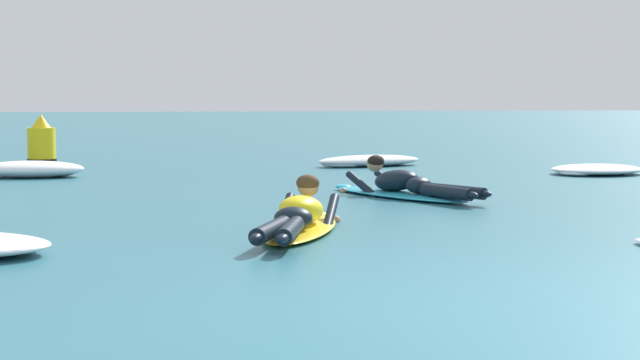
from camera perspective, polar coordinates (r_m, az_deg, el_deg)
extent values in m
plane|color=#2D6B7A|center=(15.61, -2.14, 0.37)|extent=(120.00, 120.00, 0.00)
ellipsoid|color=yellow|center=(8.94, -1.16, -2.81)|extent=(1.22, 2.14, 0.07)
ellipsoid|color=yellow|center=(9.90, -0.16, -2.00)|extent=(0.26, 0.26, 0.06)
ellipsoid|color=yellow|center=(8.97, -1.11, -1.72)|extent=(0.59, 0.75, 0.35)
ellipsoid|color=black|center=(8.60, -1.55, -2.21)|extent=(0.41, 0.38, 0.20)
cylinder|color=black|center=(8.07, -2.85, -2.91)|extent=(0.45, 0.83, 0.14)
ellipsoid|color=black|center=(7.67, -3.67, -3.32)|extent=(0.17, 0.24, 0.08)
cylinder|color=black|center=(8.04, -1.73, -2.93)|extent=(0.36, 0.84, 0.14)
ellipsoid|color=black|center=(7.62, -2.14, -3.36)|extent=(0.17, 0.24, 0.08)
cylinder|color=black|center=(9.38, -2.04, -1.93)|extent=(0.28, 0.60, 0.35)
sphere|color=tan|center=(9.77, -1.60, -2.24)|extent=(0.09, 0.09, 0.09)
cylinder|color=black|center=(9.28, 0.61, -1.99)|extent=(0.28, 0.60, 0.35)
sphere|color=tan|center=(9.66, 0.93, -2.32)|extent=(0.09, 0.09, 0.09)
sphere|color=tan|center=(9.33, -0.69, -0.33)|extent=(0.21, 0.21, 0.21)
ellipsoid|color=#47331E|center=(9.31, -0.71, -0.16)|extent=(0.27, 0.26, 0.16)
ellipsoid|color=#2DB2D1|center=(12.06, 4.58, -0.82)|extent=(1.56, 2.35, 0.07)
ellipsoid|color=#2DB2D1|center=(12.91, 1.36, -0.38)|extent=(0.28, 0.27, 0.06)
ellipsoid|color=black|center=(12.08, 4.43, -0.02)|extent=(0.67, 0.82, 0.35)
ellipsoid|color=black|center=(11.77, 5.73, -0.31)|extent=(0.43, 0.40, 0.20)
cylinder|color=black|center=(11.31, 7.32, -0.69)|extent=(0.45, 0.81, 0.14)
ellipsoid|color=black|center=(11.00, 8.70, -0.86)|extent=(0.19, 0.24, 0.08)
cylinder|color=black|center=(11.42, 7.90, -0.64)|extent=(0.53, 0.78, 0.14)
ellipsoid|color=black|center=(11.15, 9.45, -0.80)|extent=(0.19, 0.24, 0.08)
cylinder|color=black|center=(12.25, 2.45, -0.32)|extent=(0.34, 0.57, 0.34)
sphere|color=tan|center=(12.56, 1.36, -0.65)|extent=(0.09, 0.09, 0.09)
cylinder|color=black|center=(12.51, 4.09, -0.22)|extent=(0.34, 0.57, 0.34)
sphere|color=tan|center=(12.80, 3.04, -0.55)|extent=(0.09, 0.09, 0.09)
sphere|color=tan|center=(12.38, 3.19, 0.95)|extent=(0.21, 0.21, 0.21)
ellipsoid|color=black|center=(12.36, 3.24, 1.09)|extent=(0.29, 0.28, 0.16)
ellipsoid|color=white|center=(15.51, -16.40, 0.61)|extent=(1.68, 0.95, 0.25)
ellipsoid|color=white|center=(15.55, -14.85, 0.51)|extent=(0.60, 0.43, 0.18)
ellipsoid|color=white|center=(17.27, 2.86, 1.13)|extent=(2.09, 1.29, 0.20)
ellipsoid|color=white|center=(17.62, 4.07, 1.10)|extent=(0.80, 0.66, 0.14)
ellipsoid|color=white|center=(16.94, 1.25, 0.91)|extent=(0.74, 0.49, 0.11)
ellipsoid|color=white|center=(16.07, 15.70, 0.60)|extent=(1.60, 1.33, 0.16)
ellipsoid|color=white|center=(16.42, 16.46, 0.59)|extent=(0.67, 0.71, 0.11)
ellipsoid|color=white|center=(15.74, 14.56, 0.41)|extent=(0.73, 0.75, 0.09)
cylinder|color=yellow|center=(18.08, -15.78, 1.87)|extent=(0.49, 0.49, 0.67)
cone|color=yellow|center=(18.07, -15.81, 3.30)|extent=(0.34, 0.34, 0.24)
cylinder|color=black|center=(18.10, -15.76, 1.00)|extent=(0.51, 0.51, 0.12)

